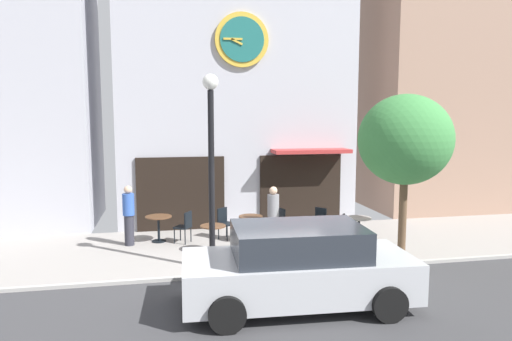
{
  "coord_description": "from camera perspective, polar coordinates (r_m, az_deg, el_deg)",
  "views": [
    {
      "loc": [
        -2.55,
        -9.94,
        3.6
      ],
      "look_at": [
        -0.12,
        2.31,
        2.1
      ],
      "focal_mm": 32.62,
      "sensor_mm": 36.0,
      "label": 1
    }
  ],
  "objects": [
    {
      "name": "cafe_table_center_right",
      "position": [
        13.03,
        6.33,
        -6.95
      ],
      "size": [
        0.62,
        0.62,
        0.76
      ],
      "color": "black",
      "rests_on": "ground_plane"
    },
    {
      "name": "cafe_table_center",
      "position": [
        13.58,
        -11.86,
        -6.34
      ],
      "size": [
        0.75,
        0.75,
        0.74
      ],
      "color": "black",
      "rests_on": "ground_plane"
    },
    {
      "name": "cafe_chair_facing_street",
      "position": [
        13.32,
        -8.69,
        -6.57
      ],
      "size": [
        0.55,
        0.55,
        0.9
      ],
      "color": "black",
      "rests_on": "ground_plane"
    },
    {
      "name": "pedestrian_blue",
      "position": [
        13.34,
        -15.34,
        -5.25
      ],
      "size": [
        0.45,
        0.45,
        1.67
      ],
      "color": "#2D2D38",
      "rests_on": "ground_plane"
    },
    {
      "name": "clock_building",
      "position": [
        16.13,
        -2.5,
        15.87
      ],
      "size": [
        7.78,
        3.65,
        11.85
      ],
      "color": "#B2B2BC",
      "rests_on": "ground_plane"
    },
    {
      "name": "pedestrian_grey",
      "position": [
        12.75,
        2.12,
        -5.57
      ],
      "size": [
        0.4,
        0.4,
        1.67
      ],
      "color": "#2D2D38",
      "rests_on": "ground_plane"
    },
    {
      "name": "cafe_chair_curbside",
      "position": [
        13.67,
        -3.87,
        -6.16
      ],
      "size": [
        0.56,
        0.56,
        0.9
      ],
      "color": "black",
      "rests_on": "ground_plane"
    },
    {
      "name": "street_lamp",
      "position": [
        10.72,
        -5.49,
        -0.2
      ],
      "size": [
        0.36,
        0.36,
        4.52
      ],
      "color": "black",
      "rests_on": "ground_plane"
    },
    {
      "name": "cafe_table_near_door",
      "position": [
        13.53,
        12.5,
        -6.53
      ],
      "size": [
        0.7,
        0.7,
        0.72
      ],
      "color": "black",
      "rests_on": "ground_plane"
    },
    {
      "name": "cafe_chair_outer",
      "position": [
        13.57,
        2.8,
        -6.24
      ],
      "size": [
        0.49,
        0.49,
        0.9
      ],
      "color": "black",
      "rests_on": "ground_plane"
    },
    {
      "name": "cafe_table_rightmost",
      "position": [
        12.36,
        -5.29,
        -7.72
      ],
      "size": [
        0.68,
        0.68,
        0.72
      ],
      "color": "black",
      "rests_on": "ground_plane"
    },
    {
      "name": "neighbor_building_right",
      "position": [
        20.11,
        20.9,
        12.83
      ],
      "size": [
        5.5,
        4.87,
        11.7
      ],
      "color": "#9E7A66",
      "rests_on": "ground_plane"
    },
    {
      "name": "cafe_chair_by_entrance",
      "position": [
        13.02,
        10.17,
        -6.91
      ],
      "size": [
        0.55,
        0.55,
        0.9
      ],
      "color": "black",
      "rests_on": "ground_plane"
    },
    {
      "name": "cafe_chair_near_tree",
      "position": [
        13.77,
        7.71,
        -6.11
      ],
      "size": [
        0.56,
        0.56,
        0.9
      ],
      "color": "black",
      "rests_on": "ground_plane"
    },
    {
      "name": "cafe_table_near_curb",
      "position": [
        13.29,
        -0.66,
        -6.57
      ],
      "size": [
        0.67,
        0.67,
        0.75
      ],
      "color": "black",
      "rests_on": "ground_plane"
    },
    {
      "name": "street_tree",
      "position": [
        12.2,
        17.86,
        3.57
      ],
      "size": [
        2.38,
        2.15,
        4.12
      ],
      "color": "brown",
      "rests_on": "ground_plane"
    },
    {
      "name": "ground_plane",
      "position": [
        9.97,
        4.53,
        -14.52
      ],
      "size": [
        26.67,
        11.31,
        0.13
      ],
      "color": "gray"
    },
    {
      "name": "parked_car_silver",
      "position": [
        8.95,
        5.17,
        -11.69
      ],
      "size": [
        4.38,
        2.18,
        1.55
      ],
      "color": "#B7BABF",
      "rests_on": "ground_plane"
    }
  ]
}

